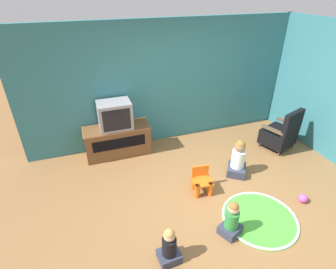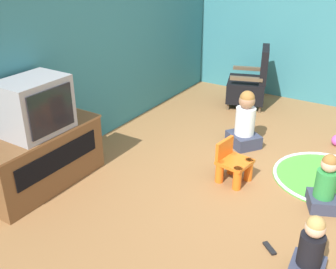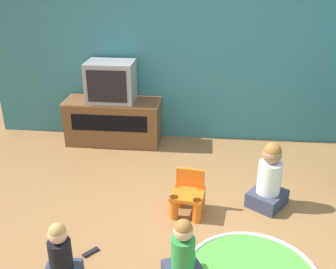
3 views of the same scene
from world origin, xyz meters
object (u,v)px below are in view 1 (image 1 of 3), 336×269
object	(u,v)px
child_watching_left	(169,247)
remote_control	(170,236)
child_watching_right	(238,160)
tv_cabinet	(118,140)
black_armchair	(281,134)
toy_ball	(303,198)
yellow_kid_chair	(202,182)
child_watching_center	(232,220)
television	(115,115)

from	to	relation	value
child_watching_left	remote_control	size ratio (longest dim) A/B	3.80
child_watching_right	remote_control	size ratio (longest dim) A/B	5.01
tv_cabinet	child_watching_right	distance (m)	2.38
black_armchair	toy_ball	world-z (taller)	black_armchair
yellow_kid_chair	child_watching_center	bearing A→B (deg)	-81.43
yellow_kid_chair	television	bearing A→B (deg)	133.19
tv_cabinet	child_watching_center	bearing A→B (deg)	-65.93
yellow_kid_chair	toy_ball	world-z (taller)	yellow_kid_chair
television	remote_control	world-z (taller)	television
yellow_kid_chair	child_watching_center	world-z (taller)	child_watching_center
tv_cabinet	toy_ball	xyz separation A→B (m)	(2.55, -2.38, -0.25)
black_armchair	yellow_kid_chair	bearing A→B (deg)	-1.28
tv_cabinet	child_watching_right	size ratio (longest dim) A/B	1.81
child_watching_right	television	bearing A→B (deg)	90.10
tv_cabinet	child_watching_right	world-z (taller)	child_watching_right
child_watching_center	toy_ball	distance (m)	1.44
television	child_watching_center	world-z (taller)	television
black_armchair	child_watching_left	world-z (taller)	black_armchair
child_watching_right	toy_ball	distance (m)	1.19
child_watching_left	toy_ball	distance (m)	2.39
tv_cabinet	child_watching_center	distance (m)	2.76
child_watching_right	child_watching_center	bearing A→B (deg)	-179.99
child_watching_center	remote_control	xyz separation A→B (m)	(-0.82, 0.22, -0.24)
toy_ball	child_watching_right	bearing A→B (deg)	121.92
child_watching_center	remote_control	distance (m)	0.88
child_watching_center	child_watching_right	bearing A→B (deg)	30.28
television	toy_ball	xyz separation A→B (m)	(2.55, -2.36, -0.81)
tv_cabinet	television	bearing A→B (deg)	-90.00
black_armchair	child_watching_right	size ratio (longest dim) A/B	1.27
child_watching_left	child_watching_center	world-z (taller)	child_watching_center
child_watching_center	toy_ball	bearing A→B (deg)	-18.59
television	child_watching_left	world-z (taller)	television
television	child_watching_center	bearing A→B (deg)	-65.81
child_watching_left	toy_ball	xyz separation A→B (m)	(2.37, 0.25, -0.16)
television	black_armchair	world-z (taller)	television
child_watching_center	television	bearing A→B (deg)	90.04
yellow_kid_chair	toy_ball	size ratio (longest dim) A/B	3.06
yellow_kid_chair	child_watching_left	distance (m)	1.39
child_watching_center	child_watching_right	xyz separation A→B (m)	(0.81, 1.13, 0.06)
child_watching_left	yellow_kid_chair	bearing A→B (deg)	43.60
tv_cabinet	black_armchair	xyz separation A→B (m)	(3.25, -0.92, 0.03)
tv_cabinet	black_armchair	distance (m)	3.38
child_watching_right	remote_control	xyz separation A→B (m)	(-1.63, -0.91, -0.30)
toy_ball	yellow_kid_chair	bearing A→B (deg)	151.45
remote_control	toy_ball	bearing A→B (deg)	-51.84
child_watching_left	remote_control	distance (m)	0.42
yellow_kid_chair	child_watching_right	xyz separation A→B (m)	(0.81, 0.21, 0.13)
television	black_armchair	bearing A→B (deg)	-15.60
remote_control	child_watching_left	bearing A→B (deg)	-161.14
toy_ball	remote_control	xyz separation A→B (m)	(-2.24, 0.08, -0.06)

